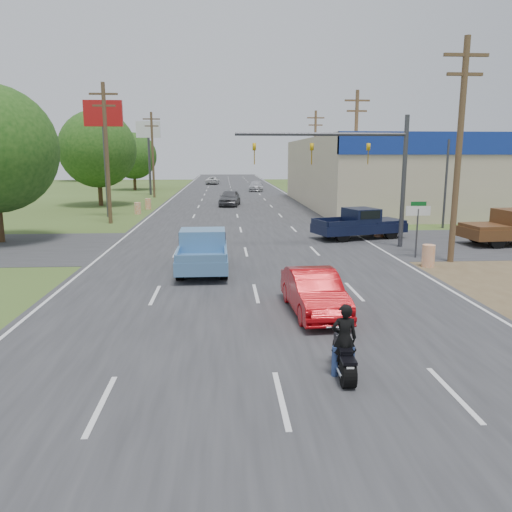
{
  "coord_description": "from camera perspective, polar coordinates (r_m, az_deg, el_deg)",
  "views": [
    {
      "loc": [
        -1.12,
        -9.32,
        4.86
      ],
      "look_at": [
        0.04,
        8.46,
        1.3
      ],
      "focal_mm": 35.0,
      "sensor_mm": 36.0,
      "label": 1
    }
  ],
  "objects": [
    {
      "name": "utility_pole_1",
      "position": [
        24.72,
        22.2,
        11.54
      ],
      "size": [
        2.0,
        0.28,
        10.0
      ],
      "color": "#4C3823",
      "rests_on": "ground"
    },
    {
      "name": "tree_5",
      "position": [
        108.86,
        13.18,
        11.55
      ],
      "size": [
        7.98,
        7.98,
        9.88
      ],
      "color": "#422D19",
      "rests_on": "ground"
    },
    {
      "name": "rider",
      "position": [
        11.39,
        10.01,
        -9.76
      ],
      "size": [
        0.6,
        0.4,
        1.6
      ],
      "primitive_type": "imported",
      "rotation": [
        0.0,
        0.0,
        3.11
      ],
      "color": "black",
      "rests_on": "ground"
    },
    {
      "name": "motorcycle",
      "position": [
        11.5,
        9.98,
        -11.56
      ],
      "size": [
        0.58,
        1.88,
        0.96
      ],
      "rotation": [
        0.0,
        0.0,
        -0.04
      ],
      "color": "black",
      "rests_on": "ground"
    },
    {
      "name": "pole_sign_left_near",
      "position": [
        42.43,
        -16.99,
        13.94
      ],
      "size": [
        3.0,
        0.35,
        9.2
      ],
      "color": "#3F3F44",
      "rests_on": "ground"
    },
    {
      "name": "utility_pole_3",
      "position": [
        59.28,
        6.75,
        11.66
      ],
      "size": [
        2.0,
        0.28,
        10.0
      ],
      "color": "#4C3823",
      "rests_on": "ground"
    },
    {
      "name": "red_convertible",
      "position": [
        15.74,
        6.68,
        -4.18
      ],
      "size": [
        1.69,
        4.2,
        1.36
      ],
      "primitive_type": "imported",
      "rotation": [
        0.0,
        0.0,
        0.06
      ],
      "color": "#A8070D",
      "rests_on": "ground"
    },
    {
      "name": "main_road",
      "position": [
        49.57,
        -2.41,
        5.67
      ],
      "size": [
        15.0,
        180.0,
        0.02
      ],
      "primitive_type": "cube",
      "color": "#2D2D30",
      "rests_on": "ground"
    },
    {
      "name": "ground",
      "position": [
        10.57,
        2.89,
        -16.1
      ],
      "size": [
        200.0,
        200.0,
        0.0
      ],
      "primitive_type": "plane",
      "color": "#3D4F1F",
      "rests_on": "ground"
    },
    {
      "name": "barrel_1",
      "position": [
        31.6,
        13.88,
        3.04
      ],
      "size": [
        0.56,
        0.56,
        1.0
      ],
      "primitive_type": "cylinder",
      "color": "orange",
      "rests_on": "ground"
    },
    {
      "name": "tree_2",
      "position": [
        76.45,
        -13.82,
        11.05
      ],
      "size": [
        6.72,
        6.72,
        8.32
      ],
      "color": "#422D19",
      "rests_on": "ground"
    },
    {
      "name": "barrel_2",
      "position": [
        44.16,
        -13.37,
        5.33
      ],
      "size": [
        0.56,
        0.56,
        1.0
      ],
      "primitive_type": "cylinder",
      "color": "orange",
      "rests_on": "ground"
    },
    {
      "name": "distant_car_silver",
      "position": [
        71.99,
        0.01,
        8.0
      ],
      "size": [
        2.41,
        5.08,
        1.43
      ],
      "primitive_type": "imported",
      "rotation": [
        0.0,
        0.0,
        -0.08
      ],
      "color": "#BBBAC0",
      "rests_on": "ground"
    },
    {
      "name": "barrel_3",
      "position": [
        48.04,
        -12.23,
        5.84
      ],
      "size": [
        0.56,
        0.56,
        1.0
      ],
      "primitive_type": "cylinder",
      "color": "orange",
      "rests_on": "ground"
    },
    {
      "name": "utility_pole_5",
      "position": [
        38.25,
        -16.71,
        11.52
      ],
      "size": [
        2.0,
        0.28,
        10.0
      ],
      "color": "#4C3823",
      "rests_on": "ground"
    },
    {
      "name": "barrel_0",
      "position": [
        23.59,
        19.1,
        0.02
      ],
      "size": [
        0.56,
        0.56,
        1.0
      ],
      "primitive_type": "cylinder",
      "color": "orange",
      "rests_on": "ground"
    },
    {
      "name": "distant_car_grey",
      "position": [
        50.26,
        -3.01,
        6.65
      ],
      "size": [
        2.46,
        4.89,
        1.6
      ],
      "primitive_type": "imported",
      "rotation": [
        0.0,
        0.0,
        -0.13
      ],
      "color": "#505155",
      "rests_on": "ground"
    },
    {
      "name": "distant_car_white",
      "position": [
        90.14,
        -4.97,
        8.58
      ],
      "size": [
        2.49,
        4.88,
        1.32
      ],
      "primitive_type": "imported",
      "rotation": [
        0.0,
        0.0,
        3.08
      ],
      "color": "silver",
      "rests_on": "ground"
    },
    {
      "name": "cross_road",
      "position": [
        27.77,
        -1.34,
        1.23
      ],
      "size": [
        120.0,
        10.0,
        0.02
      ],
      "primitive_type": "cube",
      "color": "#2D2D30",
      "rests_on": "ground"
    },
    {
      "name": "tree_1",
      "position": [
        52.8,
        -17.64,
        11.55
      ],
      "size": [
        7.56,
        7.56,
        9.36
      ],
      "color": "#422D19",
      "rests_on": "ground"
    },
    {
      "name": "utility_pole_6",
      "position": [
        61.89,
        -11.73,
        11.49
      ],
      "size": [
        2.0,
        0.28,
        10.0
      ],
      "color": "#4C3823",
      "rests_on": "ground"
    },
    {
      "name": "utility_pole_2",
      "position": [
        41.69,
        11.28,
        11.71
      ],
      "size": [
        2.0,
        0.28,
        10.0
      ],
      "color": "#4C3823",
      "rests_on": "ground"
    },
    {
      "name": "street_name_sign",
      "position": [
        26.92,
        17.98,
        3.81
      ],
      "size": [
        0.8,
        0.08,
        2.61
      ],
      "color": "#3F3F44",
      "rests_on": "ground"
    },
    {
      "name": "pole_sign_left_far",
      "position": [
        66.03,
        -12.19,
        13.05
      ],
      "size": [
        3.0,
        0.35,
        9.2
      ],
      "color": "#3F3F44",
      "rests_on": "ground"
    },
    {
      "name": "signal_mast",
      "position": [
        27.22,
        11.27,
        10.96
      ],
      "size": [
        9.12,
        0.4,
        7.0
      ],
      "color": "#3F3F44",
      "rests_on": "ground"
    },
    {
      "name": "blue_pickup",
      "position": [
        21.69,
        -6.08,
        0.73
      ],
      "size": [
        2.14,
        5.42,
        1.79
      ],
      "rotation": [
        0.0,
        0.0,
        0.01
      ],
      "color": "black",
      "rests_on": "ground"
    },
    {
      "name": "navy_pickup",
      "position": [
        30.7,
        11.93,
        3.69
      ],
      "size": [
        5.88,
        3.62,
        1.83
      ],
      "rotation": [
        0.0,
        0.0,
        -1.28
      ],
      "color": "black",
      "rests_on": "ground"
    },
    {
      "name": "tree_6",
      "position": [
        108.25,
        -19.59,
        11.53
      ],
      "size": [
        8.82,
        8.82,
        10.92
      ],
      "color": "#422D19",
      "rests_on": "ground"
    },
    {
      "name": "lane_sign",
      "position": [
        25.28,
        17.99,
        4.03
      ],
      "size": [
        1.2,
        0.08,
        2.52
      ],
      "color": "#3F3F44",
      "rests_on": "ground"
    }
  ]
}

